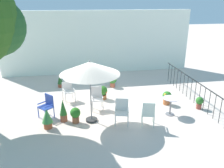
# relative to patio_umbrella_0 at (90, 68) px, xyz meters

# --- Properties ---
(ground_plane) EXTENTS (60.00, 60.00, 0.00)m
(ground_plane) POSITION_rel_patio_umbrella_0_xyz_m (1.01, 1.00, -2.06)
(ground_plane) COLOR beige
(villa_facade) EXTENTS (11.39, 0.30, 3.72)m
(villa_facade) POSITION_rel_patio_umbrella_0_xyz_m (1.01, 6.16, -0.21)
(villa_facade) COLOR white
(villa_facade) RESTS_ON ground
(terrace_railing) EXTENTS (0.03, 5.85, 1.01)m
(terrace_railing) POSITION_rel_patio_umbrella_0_xyz_m (4.62, 1.00, -1.38)
(terrace_railing) COLOR black
(terrace_railing) RESTS_ON ground
(patio_umbrella_0) EXTENTS (2.15, 2.15, 2.36)m
(patio_umbrella_0) POSITION_rel_patio_umbrella_0_xyz_m (0.00, 0.00, 0.00)
(patio_umbrella_0) COLOR #2D2D2D
(patio_umbrella_0) RESTS_ON ground
(cafe_table_0) EXTENTS (0.63, 0.63, 0.71)m
(cafe_table_0) POSITION_rel_patio_umbrella_0_xyz_m (3.12, -0.03, -1.57)
(cafe_table_0) COLOR silver
(cafe_table_0) RESTS_ON ground
(patio_chair_0) EXTENTS (0.58, 0.55, 0.93)m
(patio_chair_0) POSITION_rel_patio_umbrella_0_xyz_m (1.08, -0.36, -1.52)
(patio_chair_0) COLOR silver
(patio_chair_0) RESTS_ON ground
(patio_chair_1) EXTENTS (0.65, 0.66, 0.90)m
(patio_chair_1) POSITION_rel_patio_umbrella_0_xyz_m (-1.64, 0.62, -1.54)
(patio_chair_1) COLOR #2943A2
(patio_chair_1) RESTS_ON ground
(patio_chair_2) EXTENTS (0.59, 0.58, 0.86)m
(patio_chair_2) POSITION_rel_patio_umbrella_0_xyz_m (-0.85, 2.05, -1.55)
(patio_chair_2) COLOR silver
(patio_chair_2) RESTS_ON ground
(patio_chair_3) EXTENTS (0.55, 0.53, 0.98)m
(patio_chair_3) POSITION_rel_patio_umbrella_0_xyz_m (1.96, -0.75, -1.51)
(patio_chair_3) COLOR silver
(patio_chair_3) RESTS_ON ground
(patio_chair_4) EXTENTS (0.47, 0.44, 0.96)m
(patio_chair_4) POSITION_rel_patio_umbrella_0_xyz_m (0.32, 1.03, -1.52)
(patio_chair_4) COLOR silver
(patio_chair_4) RESTS_ON ground
(potted_plant_0) EXTENTS (0.27, 0.27, 0.88)m
(potted_plant_0) POSITION_rel_patio_umbrella_0_xyz_m (-1.03, 0.16, -1.62)
(potted_plant_0) COLOR #975136
(potted_plant_0) RESTS_ON ground
(potted_plant_1) EXTENTS (0.44, 0.44, 0.63)m
(potted_plant_1) POSITION_rel_patio_umbrella_0_xyz_m (0.70, 1.96, -1.73)
(potted_plant_1) COLOR #AD6035
(potted_plant_1) RESTS_ON ground
(potted_plant_2) EXTENTS (0.31, 0.31, 0.52)m
(potted_plant_2) POSITION_rel_patio_umbrella_0_xyz_m (4.53, 0.26, -1.77)
(potted_plant_2) COLOR #954437
(potted_plant_2) RESTS_ON ground
(potted_plant_3) EXTENTS (0.38, 0.38, 0.76)m
(potted_plant_3) POSITION_rel_patio_umbrella_0_xyz_m (-1.58, -0.26, -1.65)
(potted_plant_3) COLOR #B1532F
(potted_plant_3) RESTS_ON ground
(potted_plant_4) EXTENTS (0.38, 0.38, 0.59)m
(potted_plant_4) POSITION_rel_patio_umbrella_0_xyz_m (3.36, 0.91, -1.74)
(potted_plant_4) COLOR #B86336
(potted_plant_4) RESTS_ON ground
(potted_plant_5) EXTENTS (0.43, 0.43, 0.62)m
(potted_plant_5) POSITION_rel_patio_umbrella_0_xyz_m (1.42, 3.42, -1.71)
(potted_plant_5) COLOR #C96247
(potted_plant_5) RESTS_ON ground
(potted_plant_6) EXTENTS (0.38, 0.38, 0.60)m
(potted_plant_6) POSITION_rel_patio_umbrella_0_xyz_m (-0.59, -0.04, -1.71)
(potted_plant_6) COLOR brown
(potted_plant_6) RESTS_ON ground
(potted_plant_7) EXTENTS (0.29, 0.29, 0.73)m
(potted_plant_7) POSITION_rel_patio_umbrella_0_xyz_m (-1.25, 3.86, -1.69)
(potted_plant_7) COLOR #9B4934
(potted_plant_7) RESTS_ON ground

